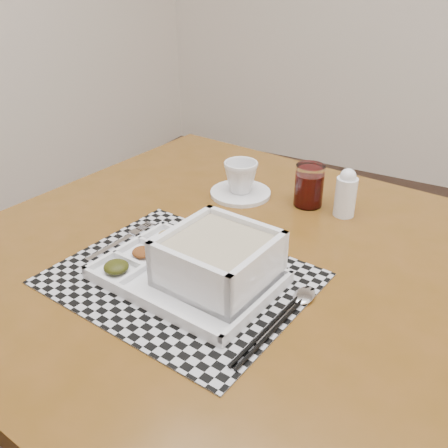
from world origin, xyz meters
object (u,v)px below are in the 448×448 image
(dining_table, at_px, (224,281))
(serving_tray, at_px, (209,265))
(creamer_bottle, at_px, (346,193))
(cup, at_px, (241,177))
(juice_glass, at_px, (309,187))

(dining_table, relative_size, serving_tray, 3.36)
(creamer_bottle, bearing_deg, cup, -174.71)
(serving_tray, height_order, creamer_bottle, creamer_bottle)
(serving_tray, bearing_deg, cup, 109.66)
(dining_table, distance_m, cup, 0.29)
(dining_table, height_order, creamer_bottle, creamer_bottle)
(cup, bearing_deg, juice_glass, 29.89)
(cup, distance_m, juice_glass, 0.17)
(juice_glass, bearing_deg, cup, -169.00)
(cup, xyz_separation_m, juice_glass, (0.16, 0.03, -0.00))
(dining_table, bearing_deg, creamer_bottle, 58.34)
(juice_glass, relative_size, creamer_bottle, 0.88)
(creamer_bottle, bearing_deg, juice_glass, 174.73)
(dining_table, xyz_separation_m, creamer_bottle, (0.16, 0.27, 0.14))
(serving_tray, relative_size, creamer_bottle, 3.00)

